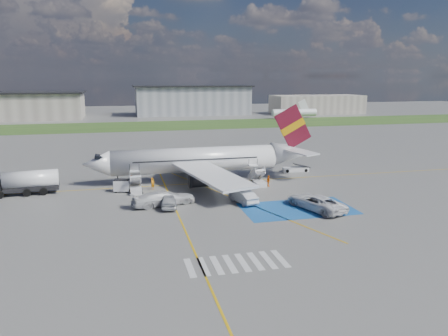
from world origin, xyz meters
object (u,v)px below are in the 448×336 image
Objects in this scene: car_silver_b at (243,196)px; fuel_tanker at (22,185)px; van_white_b at (164,196)px; van_white_a at (316,200)px; airliner at (204,159)px; belt_loader at (296,169)px; car_silver_a at (169,201)px; gpu_cart at (122,186)px.

fuel_tanker is at bearing -34.84° from car_silver_b.
fuel_tanker is at bearing 48.93° from van_white_b.
airliner is at bearing -78.36° from van_white_a.
van_white_b is (-24.61, -14.99, 0.87)m from belt_loader.
fuel_tanker is 2.02× the size of car_silver_a.
van_white_a is at bearing -122.80° from van_white_b.
car_silver_b is at bearing -126.45° from belt_loader.
gpu_cart is at bearing 18.96° from van_white_b.
gpu_cart is 0.49× the size of car_silver_a.
belt_loader is (29.80, 6.92, -0.47)m from gpu_cart.
car_silver_a is 0.79× the size of van_white_b.
van_white_b reaches higher than belt_loader.
van_white_b reaches higher than car_silver_b.
belt_loader is 0.78× the size of van_white_b.
van_white_a is (23.54, -14.40, 0.42)m from gpu_cart.
fuel_tanker reaches higher than gpu_cart.
fuel_tanker is 21.22m from van_white_b.
car_silver_b is at bearing -25.51° from fuel_tanker.
airliner is 5.52× the size of van_white_a.
fuel_tanker is 13.78m from gpu_cart.
van_white_a reaches higher than gpu_cart.
van_white_b is (-10.31, 1.43, 0.38)m from car_silver_b.
gpu_cart is 0.39× the size of van_white_b.
van_white_b is (-0.50, 1.19, 0.38)m from car_silver_a.
airliner is 17.33m from belt_loader.
airliner is at bearing -93.43° from car_silver_b.
belt_loader is 0.95× the size of car_silver_b.
belt_loader is at bearing -144.98° from car_silver_b.
airliner is 7.38× the size of car_silver_a.
van_white_a is (17.85, -5.14, 0.40)m from car_silver_a.
van_white_a is (-6.27, -21.32, 0.89)m from belt_loader.
gpu_cart reaches higher than car_silver_a.
gpu_cart is 30.60m from belt_loader.
car_silver_b is 0.78× the size of van_white_a.
airliner is at bearing -166.64° from belt_loader.
van_white_a is 1.06× the size of van_white_b.
belt_loader is 22.24m from van_white_a.
van_white_a reaches higher than car_silver_b.
airliner is at bearing -45.78° from van_white_b.
fuel_tanker is 1.95× the size of car_silver_b.
car_silver_a is at bearing -141.52° from belt_loader.
airliner is 21.63m from van_white_a.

